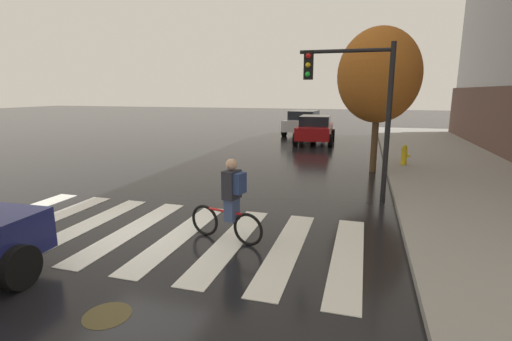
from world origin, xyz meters
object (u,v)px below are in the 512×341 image
at_px(manhole_cover, 107,315).
at_px(fire_hydrant, 404,155).
at_px(sedan_far, 304,122).
at_px(traffic_light_near, 357,95).
at_px(street_tree_near, 379,76).
at_px(sedan_mid, 315,129).
at_px(cyclist, 230,201).

distance_m(manhole_cover, fire_hydrant, 12.52).
xyz_separation_m(manhole_cover, sedan_far, (-0.93, 22.28, 0.85)).
bearing_deg(traffic_light_near, street_tree_near, 80.90).
bearing_deg(street_tree_near, fire_hydrant, 40.27).
xyz_separation_m(traffic_light_near, street_tree_near, (0.62, 3.86, 0.64)).
height_order(manhole_cover, sedan_mid, sedan_mid).
distance_m(traffic_light_near, street_tree_near, 3.96).
bearing_deg(cyclist, manhole_cover, -104.40).
distance_m(sedan_far, street_tree_near, 12.79).
xyz_separation_m(manhole_cover, traffic_light_near, (2.93, 6.73, 2.86)).
distance_m(sedan_mid, fire_hydrant, 7.84).
distance_m(traffic_light_near, fire_hydrant, 5.67).
distance_m(manhole_cover, cyclist, 3.05).
bearing_deg(sedan_mid, sedan_far, 107.54).
height_order(sedan_far, cyclist, cyclist).
bearing_deg(sedan_mid, traffic_light_near, -77.41).
bearing_deg(fire_hydrant, sedan_far, 117.84).
xyz_separation_m(fire_hydrant, street_tree_near, (-1.17, -0.99, 2.97)).
distance_m(sedan_far, cyclist, 19.52).
relative_size(manhole_cover, fire_hydrant, 0.82).
bearing_deg(sedan_far, sedan_mid, -72.46).
relative_size(manhole_cover, sedan_mid, 0.14).
distance_m(cyclist, fire_hydrant, 9.62).
bearing_deg(sedan_far, manhole_cover, -87.62).
distance_m(sedan_mid, street_tree_near, 8.59).
bearing_deg(street_tree_near, manhole_cover, -108.53).
height_order(traffic_light_near, street_tree_near, street_tree_near).
xyz_separation_m(sedan_far, fire_hydrant, (5.65, -10.70, -0.33)).
height_order(traffic_light_near, fire_hydrant, traffic_light_near).
xyz_separation_m(manhole_cover, cyclist, (0.73, 2.84, 0.84)).
bearing_deg(manhole_cover, sedan_mid, 88.77).
relative_size(sedan_far, fire_hydrant, 6.34).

